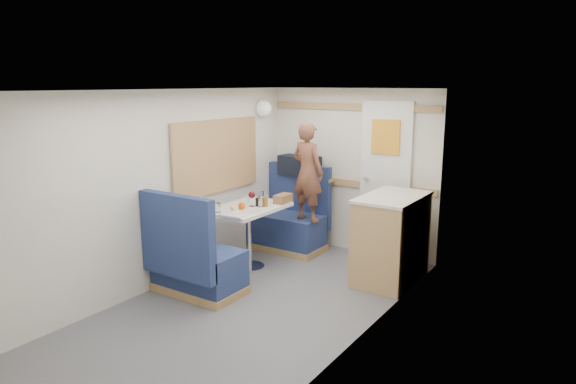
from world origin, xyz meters
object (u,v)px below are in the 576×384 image
Objects in this scene: dinette_table at (248,220)px; cheese_block at (234,208)px; dome_light at (263,108)px; wine_glass at (252,196)px; orange_fruit at (242,206)px; person at (308,172)px; bench_far at (290,225)px; bread_loaf at (283,199)px; galley_counter at (391,238)px; bench_near at (195,265)px; tray at (240,213)px; beer_glass at (265,202)px; duffel_bag at (299,166)px; salt_grinder at (249,200)px; tumbler_left at (218,208)px; pepper_grinder at (257,202)px; tumbler_mid at (265,195)px; tumbler_right at (261,201)px.

cheese_block is (0.03, -0.26, 0.19)m from dinette_table.
wine_glass is at bearing -62.53° from dome_light.
person is at bearing 73.89° from orange_fruit.
bench_far reaches higher than cheese_block.
bread_loaf reaches higher than orange_fruit.
bench_near is at bearing -136.06° from galley_counter.
dome_light is 0.54× the size of tray.
person reaches higher than tray.
dinette_table is 1.57m from galley_counter.
wine_glass reaches higher than bread_loaf.
beer_glass is at bearing 70.31° from cheese_block.
dinette_table is 12.07× the size of orange_fruit.
duffel_bag is at bearing 159.13° from galley_counter.
dome_light is at bearing 110.49° from cheese_block.
cheese_block is at bearing -77.31° from salt_grinder.
tumbler_left reaches higher than bread_loaf.
pepper_grinder is at bearing 67.16° from tumbler_left.
pepper_grinder is (0.08, 0.93, 0.47)m from bench_near.
wine_glass is (-0.03, 0.23, 0.07)m from orange_fruit.
bench_far reaches higher than tumbler_left.
beer_glass is at bearing -76.63° from duffel_bag.
galley_counter is 9.21× the size of tumbler_left.
dinette_table is at bearing -83.82° from tumbler_mid.
bench_far is 0.68m from tumbler_mid.
dinette_table is at bearing -159.46° from galley_counter.
tray is 0.68m from bread_loaf.
dome_light is 0.38× the size of duffel_bag.
dinette_table is 0.29m from orange_fruit.
tumbler_mid reaches higher than tray.
tumbler_left is at bearing -96.82° from salt_grinder.
tumbler_left is at bearing -134.35° from orange_fruit.
bench_far is at bearing -80.79° from duffel_bag.
orange_fruit is 0.45× the size of wine_glass.
galley_counter is 1.50m from pepper_grinder.
tray is 4.86× the size of orange_fruit.
tumbler_left is at bearing -117.55° from tumbler_right.
tray is 1.59× the size of bread_loaf.
galley_counter is 1.57m from wine_glass.
cheese_block is 0.94× the size of beer_glass.
duffel_bag is at bearing 93.35° from wine_glass.
duffel_bag is 4.34× the size of tumbler_right.
duffel_bag reaches higher than salt_grinder.
cheese_block is 1.01× the size of salt_grinder.
bench_near reaches higher than salt_grinder.
orange_fruit is (0.07, -0.19, 0.21)m from dinette_table.
tumbler_mid reaches higher than bread_loaf.
tumbler_left is 0.81m from bread_loaf.
cheese_block is 0.35m from salt_grinder.
tumbler_right is at bearing 72.87° from cheese_block.
dome_light is 2.00× the size of tumbler_left.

